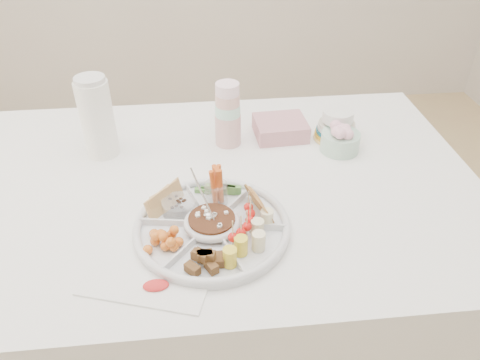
{
  "coord_description": "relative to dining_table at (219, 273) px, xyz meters",
  "views": [
    {
      "loc": [
        -0.04,
        -1.08,
        1.55
      ],
      "look_at": [
        0.06,
        -0.11,
        0.84
      ],
      "focal_mm": 35.0,
      "sensor_mm": 36.0,
      "label": 1
    }
  ],
  "objects": [
    {
      "name": "floor",
      "position": [
        0.0,
        0.0,
        -0.38
      ],
      "size": [
        4.0,
        4.0,
        0.0
      ],
      "primitive_type": "plane",
      "color": "tan",
      "rests_on": "ground"
    },
    {
      "name": "dining_table",
      "position": [
        0.0,
        0.0,
        0.0
      ],
      "size": [
        1.52,
        1.02,
        0.76
      ],
      "primitive_type": "cube",
      "color": "white",
      "rests_on": "floor"
    },
    {
      "name": "party_tray",
      "position": [
        -0.02,
        -0.21,
        0.4
      ],
      "size": [
        0.44,
        0.44,
        0.04
      ],
      "primitive_type": "cylinder",
      "rotation": [
        0.0,
        0.0,
        -0.17
      ],
      "color": "white",
      "rests_on": "dining_table"
    },
    {
      "name": "bean_dip",
      "position": [
        -0.02,
        -0.21,
        0.41
      ],
      "size": [
        0.13,
        0.13,
        0.04
      ],
      "primitive_type": "cylinder",
      "rotation": [
        0.0,
        0.0,
        -0.17
      ],
      "color": "black",
      "rests_on": "party_tray"
    },
    {
      "name": "tortillas",
      "position": [
        0.1,
        -0.17,
        0.42
      ],
      "size": [
        0.11,
        0.11,
        0.06
      ],
      "primitive_type": null,
      "rotation": [
        0.0,
        0.0,
        -0.17
      ],
      "color": "#B07D4B",
      "rests_on": "party_tray"
    },
    {
      "name": "carrot_cucumber",
      "position": [
        0.0,
        -0.08,
        0.44
      ],
      "size": [
        0.14,
        0.14,
        0.11
      ],
      "primitive_type": null,
      "rotation": [
        0.0,
        0.0,
        -0.17
      ],
      "color": "#D3571C",
      "rests_on": "party_tray"
    },
    {
      "name": "pita_raisins",
      "position": [
        -0.12,
        -0.13,
        0.42
      ],
      "size": [
        0.14,
        0.14,
        0.06
      ],
      "primitive_type": null,
      "rotation": [
        0.0,
        0.0,
        -0.17
      ],
      "color": "#E2B488",
      "rests_on": "party_tray"
    },
    {
      "name": "cherries",
      "position": [
        -0.14,
        -0.26,
        0.42
      ],
      "size": [
        0.12,
        0.12,
        0.04
      ],
      "primitive_type": null,
      "rotation": [
        0.0,
        0.0,
        -0.17
      ],
      "color": "orange",
      "rests_on": "party_tray"
    },
    {
      "name": "granola_chunks",
      "position": [
        -0.04,
        -0.34,
        0.42
      ],
      "size": [
        0.11,
        0.11,
        0.04
      ],
      "primitive_type": null,
      "rotation": [
        0.0,
        0.0,
        -0.17
      ],
      "color": "brown",
      "rests_on": "party_tray"
    },
    {
      "name": "banana_tomato",
      "position": [
        0.08,
        -0.3,
        0.44
      ],
      "size": [
        0.12,
        0.12,
        0.08
      ],
      "primitive_type": null,
      "rotation": [
        0.0,
        0.0,
        -0.17
      ],
      "color": "#F8EF97",
      "rests_on": "party_tray"
    },
    {
      "name": "cup_stack",
      "position": [
        0.06,
        0.21,
        0.49
      ],
      "size": [
        0.1,
        0.1,
        0.22
      ],
      "primitive_type": "cylinder",
      "rotation": [
        0.0,
        0.0,
        -0.28
      ],
      "color": "silver",
      "rests_on": "dining_table"
    },
    {
      "name": "thermos",
      "position": [
        -0.34,
        0.19,
        0.51
      ],
      "size": [
        0.1,
        0.1,
        0.26
      ],
      "primitive_type": "cylinder",
      "rotation": [
        0.0,
        0.0,
        0.0
      ],
      "color": "white",
      "rests_on": "dining_table"
    },
    {
      "name": "flower_bowl",
      "position": [
        0.4,
        0.13,
        0.42
      ],
      "size": [
        0.12,
        0.12,
        0.09
      ],
      "primitive_type": "cylinder",
      "rotation": [
        0.0,
        0.0,
        -0.0
      ],
      "color": "#ACE7C5",
      "rests_on": "dining_table"
    },
    {
      "name": "napkin_stack",
      "position": [
        0.23,
        0.24,
        0.41
      ],
      "size": [
        0.17,
        0.15,
        0.05
      ],
      "primitive_type": "cube",
      "rotation": [
        0.0,
        0.0,
        0.06
      ],
      "color": "#C78790",
      "rests_on": "dining_table"
    },
    {
      "name": "plate_stack",
      "position": [
        0.41,
        0.2,
        0.42
      ],
      "size": [
        0.15,
        0.15,
        0.09
      ],
      "primitive_type": "cylinder",
      "rotation": [
        0.0,
        0.0,
        0.05
      ],
      "color": "#EDB648",
      "rests_on": "dining_table"
    },
    {
      "name": "placemat",
      "position": [
        -0.18,
        -0.38,
        0.38
      ],
      "size": [
        0.3,
        0.17,
        0.01
      ],
      "primitive_type": "cube",
      "rotation": [
        0.0,
        0.0,
        -0.31
      ],
      "color": "white",
      "rests_on": "dining_table"
    }
  ]
}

